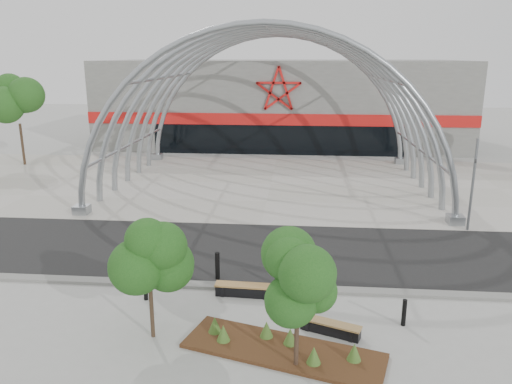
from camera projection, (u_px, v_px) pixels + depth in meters
The scene contains 18 objects.
ground at pixel (247, 285), 18.99m from camera, with size 140.00×140.00×0.00m, color #9B9B96.
road at pixel (255, 251), 22.35m from camera, with size 140.00×7.00×0.02m, color black.
forecourt at pixel (271, 184), 33.88m from camera, with size 60.00×17.00×0.04m, color #AAA59A.
kerb at pixel (246, 287), 18.74m from camera, with size 60.00×0.50×0.12m, color slate.
arena_building at pixel (282, 101), 50.07m from camera, with size 34.00×15.24×8.00m.
vault_canopy at pixel (271, 184), 33.88m from camera, with size 20.80×15.80×20.36m.
planting_bed at pixel (281, 347), 14.73m from camera, with size 6.20×3.43×0.63m.
signal_pole at pixel (473, 184), 24.29m from camera, with size 0.13×0.65×4.65m.
street_tree_0 at pixel (148, 252), 14.80m from camera, with size 1.72×1.72×3.92m.
street_tree_1 at pixel (298, 277), 13.27m from camera, with size 1.62×1.62×3.84m.
bench_0 at pixel (244, 290), 18.12m from camera, with size 2.15×0.56×0.45m.
bench_1 at pixel (330, 328), 15.65m from camera, with size 1.95×1.10×0.41m.
bollard_0 at pixel (173, 265), 19.75m from camera, with size 0.15×0.15×0.92m, color black.
bollard_1 at pixel (145, 287), 17.76m from camera, with size 0.15×0.15×0.97m, color black.
bollard_2 at pixel (217, 266), 19.38m from camera, with size 0.18×0.18×1.11m, color black.
bollard_3 at pixel (286, 277), 18.46m from camera, with size 0.17×0.17×1.05m, color black.
bollard_4 at pixel (404, 313), 16.07m from camera, with size 0.15×0.15×0.91m, color black.
bg_tree_0 at pixel (18, 106), 38.67m from camera, with size 3.00×3.00×6.45m.
Camera 1 is at (1.88, -17.27, 8.46)m, focal length 35.00 mm.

